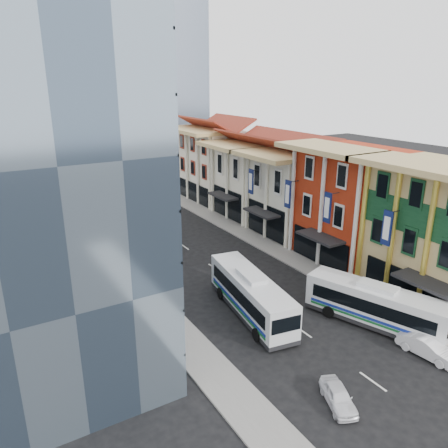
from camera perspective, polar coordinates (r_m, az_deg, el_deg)
ground at (r=31.26m, az=20.32°, el=-19.72°), size 200.00×200.00×0.00m
sidewalk_right at (r=50.11m, az=7.16°, el=-3.56°), size 3.00×90.00×0.15m
sidewalk_left at (r=42.59m, az=-11.43°, el=-7.92°), size 3.00×90.00×0.15m
shophouse_red at (r=48.32m, az=16.27°, el=2.42°), size 8.00×10.00×12.00m
shophouse_cream_near at (r=55.20m, az=9.04°, el=3.82°), size 8.00×9.00×10.00m
shophouse_cream_mid at (r=62.16m, az=3.74°, el=5.66°), size 8.00×9.00×10.00m
shophouse_cream_far at (r=70.77m, az=-1.10°, el=7.68°), size 8.00×12.00×11.00m
office_tower at (r=33.75m, az=-25.17°, el=10.39°), size 12.00×26.00×30.00m
office_block_far at (r=57.74m, az=-25.81°, el=4.89°), size 10.00×18.00×14.00m
bus_left_near at (r=36.53m, az=3.53°, el=-9.10°), size 4.38×11.84×3.71m
bus_left_far at (r=56.25m, az=-10.15°, el=0.37°), size 3.86×9.85×3.08m
bus_right at (r=36.99m, az=19.19°, el=-9.94°), size 6.14×11.38×3.57m
sedan_left at (r=29.03m, az=14.70°, el=-20.93°), size 2.66×3.78×1.19m
sedan_right at (r=35.13m, az=25.15°, el=-14.38°), size 1.95×4.44×1.42m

